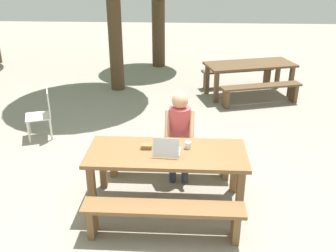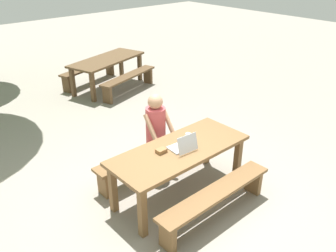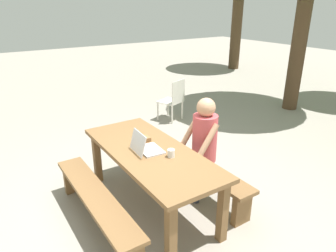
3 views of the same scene
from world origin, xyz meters
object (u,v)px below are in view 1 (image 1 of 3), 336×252
Objects in this scene: coffee_mug at (188,145)px; plastic_chair at (43,113)px; picnic_table_front at (167,159)px; picnic_table_mid at (250,68)px; laptop at (167,150)px; person_seated at (180,130)px; small_pouch at (147,146)px.

coffee_mug is 0.10× the size of plastic_chair.
plastic_chair reaches higher than picnic_table_front.
picnic_table_mid is at bearing 69.29° from picnic_table_front.
laptop reaches higher than coffee_mug.
laptop reaches higher than plastic_chair.
person_seated is (-0.13, 0.55, -0.04)m from coffee_mug.
small_pouch reaches higher than picnic_table_front.
picnic_table_front is at bearing 29.80° from plastic_chair.
plastic_chair is at bearing 138.46° from small_pouch.
picnic_table_front and picnic_table_mid have the same top height.
laptop is 4.82m from picnic_table_mid.
picnic_table_mid is at bearing -106.30° from laptop.
coffee_mug is (0.26, 0.18, -0.02)m from laptop.
small_pouch is 4.78m from picnic_table_mid.
laptop is at bearing 29.02° from plastic_chair.
plastic_chair is (-2.36, 1.94, -0.20)m from picnic_table_front.
picnic_table_mid is at bearing 71.98° from coffee_mug.
laptop is 0.16× the size of picnic_table_mid.
picnic_table_mid is (1.68, 4.45, -0.00)m from picnic_table_front.
plastic_chair is at bearing 140.59° from picnic_table_front.
picnic_table_front is 4.76m from picnic_table_mid.
laptop is 3.81× the size of coffee_mug.
laptop is at bearing -83.26° from picnic_table_front.
picnic_table_front is 3.06m from plastic_chair.
person_seated reaches higher than coffee_mug.
small_pouch is (-0.27, 0.15, -0.03)m from laptop.
picnic_table_front is at bearing -79.19° from laptop.
person_seated reaches higher than laptop.
person_seated is at bearing 54.60° from small_pouch.
coffee_mug is 0.04× the size of picnic_table_mid.
person_seated reaches higher than picnic_table_mid.
picnic_table_mid is (1.54, 3.79, -0.11)m from person_seated.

